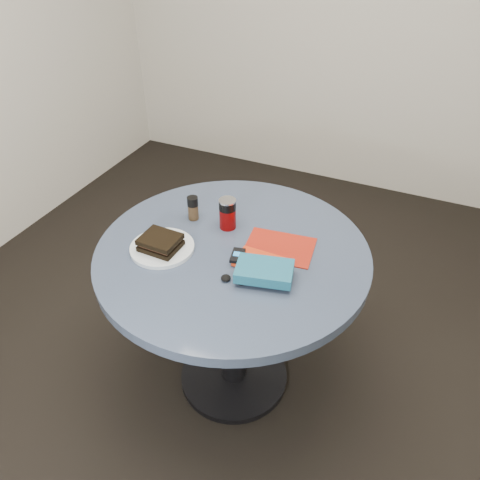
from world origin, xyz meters
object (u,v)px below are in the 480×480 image
at_px(red_book, 259,262).
at_px(novel, 264,271).
at_px(pepper_grinder, 193,208).
at_px(table, 233,282).
at_px(sandwich, 160,242).
at_px(plate, 162,248).
at_px(headphones, 234,280).
at_px(mp3_player, 238,256).
at_px(soda_can, 228,214).
at_px(magazine, 279,247).

height_order(red_book, novel, novel).
height_order(pepper_grinder, red_book, pepper_grinder).
relative_size(table, sandwich, 7.23).
bearing_deg(sandwich, pepper_grinder, 88.38).
xyz_separation_m(table, plate, (-0.23, -0.11, 0.17)).
bearing_deg(plate, pepper_grinder, 87.84).
height_order(table, headphones, headphones).
xyz_separation_m(sandwich, novel, (0.40, 0.01, -0.00)).
xyz_separation_m(plate, mp3_player, (0.28, 0.05, 0.02)).
bearing_deg(soda_can, pepper_grinder, -178.75).
height_order(table, sandwich, sandwich).
distance_m(plate, sandwich, 0.03).
xyz_separation_m(soda_can, pepper_grinder, (-0.15, -0.00, -0.01)).
bearing_deg(table, magazine, 26.54).
height_order(pepper_grinder, headphones, pepper_grinder).
height_order(soda_can, novel, soda_can).
bearing_deg(pepper_grinder, plate, -92.16).
xyz_separation_m(soda_can, red_book, (0.20, -0.16, -0.05)).
relative_size(sandwich, headphones, 1.52).
height_order(pepper_grinder, mp3_player, pepper_grinder).
relative_size(table, plate, 4.30).
relative_size(mp3_player, headphones, 0.92).
bearing_deg(pepper_grinder, soda_can, 1.25).
distance_m(table, magazine, 0.24).
xyz_separation_m(table, magazine, (0.15, 0.08, 0.17)).
bearing_deg(plate, sandwich, -79.40).
bearing_deg(soda_can, table, -57.74).
bearing_deg(headphones, soda_can, 118.80).
height_order(sandwich, mp3_player, sandwich).
relative_size(red_book, novel, 0.87).
bearing_deg(mp3_player, soda_can, 124.77).
height_order(novel, mp3_player, novel).
distance_m(magazine, red_book, 0.12).
relative_size(pepper_grinder, headphones, 1.07).
bearing_deg(red_book, headphones, -107.83).
distance_m(table, red_book, 0.22).
xyz_separation_m(pepper_grinder, magazine, (0.38, -0.04, -0.05)).
bearing_deg(table, plate, -155.36).
bearing_deg(pepper_grinder, sandwich, -91.62).
xyz_separation_m(sandwich, magazine, (0.38, 0.19, -0.04)).
relative_size(table, soda_can, 8.15).
bearing_deg(red_book, magazine, 76.15).
relative_size(red_book, headphones, 1.80).
bearing_deg(plate, headphones, -9.88).
height_order(table, pepper_grinder, pepper_grinder).
xyz_separation_m(pepper_grinder, novel, (0.39, -0.22, -0.01)).
distance_m(plate, red_book, 0.36).
bearing_deg(sandwich, plate, 100.60).
relative_size(soda_can, pepper_grinder, 1.25).
bearing_deg(sandwich, table, 26.74).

